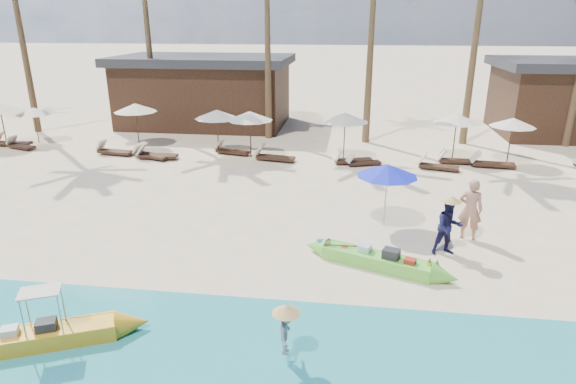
# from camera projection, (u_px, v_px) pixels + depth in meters

# --- Properties ---
(ground) EXTENTS (240.00, 240.00, 0.00)m
(ground) POSITION_uv_depth(u_px,v_px,m) (300.00, 254.00, 14.01)
(ground) COLOR beige
(ground) RESTS_ON ground
(wet_sand_strip) EXTENTS (240.00, 4.50, 0.01)m
(wet_sand_strip) POSITION_uv_depth(u_px,v_px,m) (271.00, 371.00, 9.35)
(wet_sand_strip) COLOR tan
(wet_sand_strip) RESTS_ON ground
(green_canoe) EXTENTS (4.67, 2.04, 0.62)m
(green_canoe) POSITION_uv_depth(u_px,v_px,m) (377.00, 260.00, 13.22)
(green_canoe) COLOR #64C93D
(green_canoe) RESTS_ON ground
(yellow_canoe) EXTENTS (4.68, 2.29, 1.29)m
(yellow_canoe) POSITION_uv_depth(u_px,v_px,m) (38.00, 337.00, 10.01)
(yellow_canoe) COLOR gold
(yellow_canoe) RESTS_ON ground
(tourist) EXTENTS (0.81, 0.63, 1.95)m
(tourist) POSITION_uv_depth(u_px,v_px,m) (470.00, 209.00, 14.70)
(tourist) COLOR tan
(tourist) RESTS_ON ground
(vendor_green) EXTENTS (0.94, 0.81, 1.69)m
(vendor_green) POSITION_uv_depth(u_px,v_px,m) (449.00, 227.00, 13.75)
(vendor_green) COLOR #17163D
(vendor_green) RESTS_ON ground
(vendor_yellow) EXTENTS (0.39, 0.65, 0.99)m
(vendor_yellow) POSITION_uv_depth(u_px,v_px,m) (286.00, 332.00, 9.43)
(vendor_yellow) COLOR gray
(vendor_yellow) RESTS_ON ground
(blue_umbrella) EXTENTS (1.96, 1.96, 2.11)m
(blue_umbrella) POSITION_uv_depth(u_px,v_px,m) (387.00, 170.00, 15.34)
(blue_umbrella) COLOR #99999E
(blue_umbrella) RESTS_ON ground
(lounger_1_right) EXTENTS (1.95, 0.70, 0.65)m
(lounger_1_right) POSITION_uv_depth(u_px,v_px,m) (11.00, 142.00, 25.84)
(lounger_1_right) COLOR #3B2618
(lounger_1_right) RESTS_ON ground
(resort_parasol_2) EXTENTS (1.87, 1.87, 1.93)m
(resort_parasol_2) POSITION_uv_depth(u_px,v_px,m) (34.00, 111.00, 26.09)
(resort_parasol_2) COLOR #3B2618
(resort_parasol_2) RESTS_ON ground
(lounger_2_left) EXTENTS (1.76, 1.02, 0.57)m
(lounger_2_left) POSITION_uv_depth(u_px,v_px,m) (20.00, 145.00, 25.29)
(lounger_2_left) COLOR #3B2618
(lounger_2_left) RESTS_ON ground
(resort_parasol_3) EXTENTS (2.23, 2.23, 2.30)m
(resort_parasol_3) POSITION_uv_depth(u_px,v_px,m) (135.00, 108.00, 25.20)
(resort_parasol_3) COLOR #3B2618
(resort_parasol_3) RESTS_ON ground
(lounger_3_left) EXTENTS (1.97, 0.86, 0.65)m
(lounger_3_left) POSITION_uv_depth(u_px,v_px,m) (113.00, 151.00, 24.19)
(lounger_3_left) COLOR #3B2618
(lounger_3_left) RESTS_ON ground
(lounger_3_right) EXTENTS (2.03, 1.20, 0.66)m
(lounger_3_right) POSITION_uv_depth(u_px,v_px,m) (150.00, 154.00, 23.54)
(lounger_3_right) COLOR #3B2618
(lounger_3_right) RESTS_ON ground
(resort_parasol_4) EXTENTS (2.18, 2.18, 2.25)m
(resort_parasol_4) POSITION_uv_depth(u_px,v_px,m) (217.00, 114.00, 23.72)
(resort_parasol_4) COLOR #3B2618
(resort_parasol_4) RESTS_ON ground
(lounger_4_left) EXTENTS (1.96, 0.65, 0.66)m
(lounger_4_left) POSITION_uv_depth(u_px,v_px,m) (155.00, 155.00, 23.46)
(lounger_4_left) COLOR #3B2618
(lounger_4_left) RESTS_ON ground
(lounger_4_right) EXTENTS (1.92, 0.98, 0.62)m
(lounger_4_right) POSITION_uv_depth(u_px,v_px,m) (231.00, 150.00, 24.29)
(lounger_4_right) COLOR #3B2618
(lounger_4_right) RESTS_ON ground
(resort_parasol_5) EXTENTS (2.20, 2.20, 2.27)m
(resort_parasol_5) POSITION_uv_depth(u_px,v_px,m) (250.00, 116.00, 23.19)
(resort_parasol_5) COLOR #3B2618
(resort_parasol_5) RESTS_ON ground
(lounger_5_left) EXTENTS (2.03, 0.94, 0.66)m
(lounger_5_left) POSITION_uv_depth(u_px,v_px,m) (273.00, 156.00, 23.17)
(lounger_5_left) COLOR #3B2618
(lounger_5_left) RESTS_ON ground
(resort_parasol_6) EXTENTS (2.22, 2.22, 2.29)m
(resort_parasol_6) POSITION_uv_depth(u_px,v_px,m) (345.00, 117.00, 22.75)
(resort_parasol_6) COLOR #3B2618
(resort_parasol_6) RESTS_ON ground
(lounger_6_left) EXTENTS (1.95, 1.05, 0.63)m
(lounger_6_left) POSITION_uv_depth(u_px,v_px,m) (351.00, 159.00, 22.67)
(lounger_6_left) COLOR #3B2618
(lounger_6_left) RESTS_ON ground
(lounger_6_right) EXTENTS (1.69, 0.96, 0.55)m
(lounger_6_right) POSITION_uv_depth(u_px,v_px,m) (362.00, 162.00, 22.40)
(lounger_6_right) COLOR #3B2618
(lounger_6_right) RESTS_ON ground
(resort_parasol_7) EXTENTS (2.15, 2.15, 2.21)m
(resort_parasol_7) POSITION_uv_depth(u_px,v_px,m) (457.00, 118.00, 22.87)
(resort_parasol_7) COLOR #3B2618
(resort_parasol_7) RESTS_ON ground
(lounger_7_left) EXTENTS (1.91, 0.98, 0.62)m
(lounger_7_left) POSITION_uv_depth(u_px,v_px,m) (436.00, 165.00, 21.80)
(lounger_7_left) COLOR #3B2618
(lounger_7_left) RESTS_ON ground
(lounger_7_right) EXTENTS (1.76, 0.63, 0.59)m
(lounger_7_right) POSITION_uv_depth(u_px,v_px,m) (455.00, 160.00, 22.71)
(lounger_7_right) COLOR #3B2618
(lounger_7_right) RESTS_ON ground
(resort_parasol_8) EXTENTS (2.08, 2.08, 2.14)m
(resort_parasol_8) POSITION_uv_depth(u_px,v_px,m) (513.00, 122.00, 22.33)
(resort_parasol_8) COLOR #3B2618
(resort_parasol_8) RESTS_ON ground
(lounger_8_left) EXTENTS (2.01, 0.78, 0.67)m
(lounger_8_left) POSITION_uv_depth(u_px,v_px,m) (490.00, 163.00, 22.13)
(lounger_8_left) COLOR #3B2618
(lounger_8_left) RESTS_ON ground
(pavilion_west) EXTENTS (10.80, 6.60, 4.30)m
(pavilion_west) POSITION_uv_depth(u_px,v_px,m) (205.00, 90.00, 30.58)
(pavilion_west) COLOR #3B2618
(pavilion_west) RESTS_ON ground
(pavilion_east) EXTENTS (8.80, 6.60, 4.30)m
(pavilion_east) POSITION_uv_depth(u_px,v_px,m) (573.00, 97.00, 27.84)
(pavilion_east) COLOR #3B2618
(pavilion_east) RESTS_ON ground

